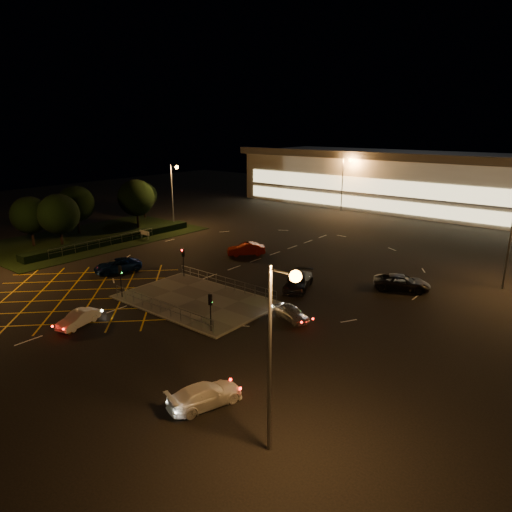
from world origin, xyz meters
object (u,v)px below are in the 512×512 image
Objects in this scene: car_queue_white at (78,319)px; car_right_silver at (292,313)px; signal_ne at (271,279)px; car_approach_white at (205,395)px; signal_nw at (183,257)px; car_far_dkgrey at (298,281)px; car_circ_red at (246,249)px; signal_se at (210,305)px; car_east_grey at (402,282)px; signal_sw at (120,275)px; car_left_blue at (118,265)px.

car_right_silver is (13.10, 12.19, 0.01)m from car_queue_white.
signal_ne is 16.78m from car_approach_white.
car_far_dkgrey is (11.80, 4.88, -1.58)m from signal_nw.
car_circ_red reaches higher than car_far_dkgrey.
signal_se is 22.76m from car_circ_red.
car_east_grey reaches higher than car_approach_white.
car_east_grey is (8.07, 19.23, -1.59)m from signal_se.
car_east_grey is at bearing -75.21° from car_approach_white.
signal_sw is 1.00× the size of signal_nw.
car_circ_red is at bearing 133.86° from car_far_dkgrey.
car_queue_white is 21.08m from car_far_dkgrey.
signal_nw is 0.85× the size of car_right_silver.
car_approach_white is (6.68, -7.31, -1.69)m from signal_se.
car_far_dkgrey reaches higher than car_approach_white.
car_approach_white is (6.88, -20.18, -0.11)m from car_far_dkgrey.
car_east_grey is at bearing -1.17° from car_right_silver.
signal_nw is 0.66× the size of car_circ_red.
car_right_silver is at bearing -6.76° from signal_nw.
signal_nw reaches higher than car_left_blue.
car_left_blue reaches higher than car_approach_white.
signal_ne reaches higher than car_east_grey.
signal_nw reaches higher than car_approach_white.
car_circ_red reaches higher than car_left_blue.
car_left_blue is 1.09× the size of car_circ_red.
signal_sw is at bearing -146.35° from signal_ne.
car_right_silver is 0.67× the size of car_east_grey.
car_far_dkgrey is 21.32m from car_approach_white.
car_left_blue is at bearing -6.85° from car_approach_white.
car_right_silver is at bearing 136.09° from car_east_grey.
car_east_grey is (27.43, 14.60, 0.04)m from car_left_blue.
signal_nw reaches higher than car_circ_red.
car_approach_white is at bearing 158.62° from signal_sw.
car_circ_red is (-12.41, 11.03, -1.58)m from signal_ne.
signal_se is 0.83× the size of car_queue_white.
car_circ_red is at bearing 65.47° from car_east_grey.
signal_nw is at bearing 100.84° from car_right_silver.
signal_sw and signal_se have the same top height.
car_approach_white is at bearing -7.71° from car_left_blue.
signal_ne is 16.68m from car_circ_red.
car_queue_white is 0.79× the size of car_circ_red.
car_right_silver is (15.62, 6.14, -1.73)m from signal_sw.
signal_se is 7.33m from car_right_silver.
car_left_blue is 31.07m from car_east_grey.
signal_ne is 0.68× the size of car_approach_white.
car_right_silver is 13.79m from car_approach_white.
car_east_grey is (4.45, 13.09, 0.14)m from car_right_silver.
car_east_grey is (8.07, 11.24, -1.59)m from signal_ne.
car_left_blue is 1.13× the size of car_approach_white.
car_left_blue is 0.94× the size of car_east_grey.
car_queue_white is (-9.48, -14.04, -1.74)m from signal_ne.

